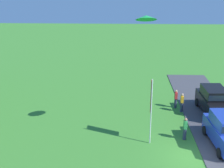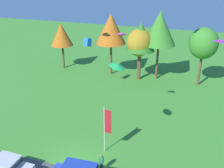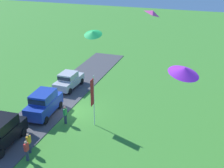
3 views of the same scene
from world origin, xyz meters
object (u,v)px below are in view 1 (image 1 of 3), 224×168
car_suv_mid_row (213,99)px  person_on_lawn (185,129)px  person_watching_sky (182,103)px  flag_banner (151,103)px  kite_delta_over_trees (146,17)px  person_beside_suv (176,99)px

car_suv_mid_row → person_on_lawn: bearing=145.4°
person_watching_sky → flag_banner: bearing=149.1°
car_suv_mid_row → flag_banner: (-5.08, 5.78, 1.74)m
person_watching_sky → kite_delta_over_trees: 9.74m
car_suv_mid_row → person_beside_suv: (1.12, 2.99, -0.42)m
person_watching_sky → flag_banner: size_ratio=0.36×
car_suv_mid_row → person_on_lawn: 5.69m
person_watching_sky → kite_delta_over_trees: (-4.48, 3.66, 7.83)m
person_watching_sky → kite_delta_over_trees: kite_delta_over_trees is taller
flag_banner → person_beside_suv: bearing=-24.2°
person_on_lawn → kite_delta_over_trees: size_ratio=1.22×
flag_banner → kite_delta_over_trees: size_ratio=3.43×
kite_delta_over_trees → flag_banner: bearing=-149.1°
flag_banner → car_suv_mid_row: bearing=-48.7°
person_beside_suv → person_on_lawn: size_ratio=1.00×
person_watching_sky → person_beside_suv: bearing=23.5°
person_watching_sky → person_on_lawn: same height
car_suv_mid_row → flag_banner: flag_banner is taller
car_suv_mid_row → person_on_lawn: (-4.67, 3.22, -0.42)m
car_suv_mid_row → person_watching_sky: bearing=85.0°
car_suv_mid_row → person_beside_suv: size_ratio=2.73×
flag_banner → kite_delta_over_trees: (0.82, 0.49, 5.67)m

